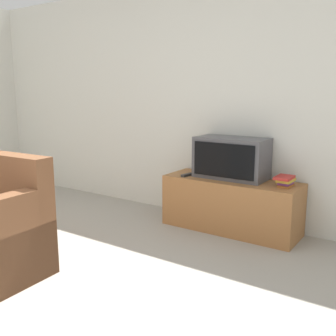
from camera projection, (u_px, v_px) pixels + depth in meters
The scene contains 5 objects.
wall_back at pixel (177, 100), 4.52m from camera, with size 9.00×0.06×2.60m.
tv_stand at pixel (231, 205), 4.01m from camera, with size 1.38×0.49×0.53m.
television at pixel (231, 158), 3.99m from camera, with size 0.72×0.37×0.42m.
book_stack at pixel (285, 181), 3.66m from camera, with size 0.15×0.23×0.10m.
remote_on_stand at pixel (187, 175), 4.11m from camera, with size 0.07×0.16×0.02m.
Camera 1 is at (2.49, -0.82, 1.41)m, focal length 42.00 mm.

